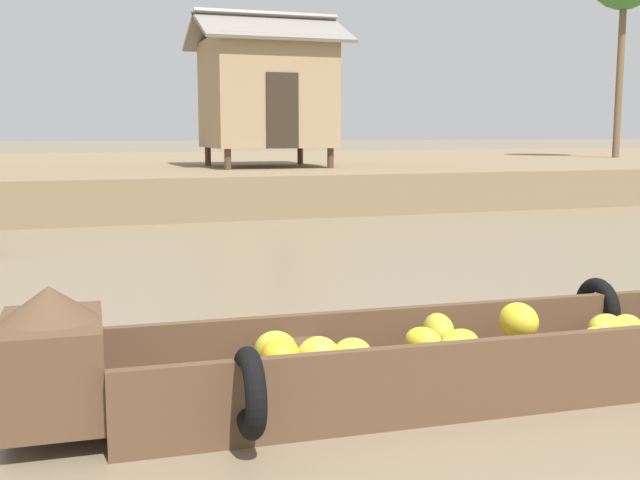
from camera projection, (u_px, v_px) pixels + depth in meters
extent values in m
plane|color=#7A6B51|center=(288.00, 262.00, 10.77)|extent=(300.00, 300.00, 0.00)
cube|color=#7F6B4C|center=(154.00, 174.00, 24.79)|extent=(160.00, 20.00, 0.89)
cube|color=brown|center=(455.00, 385.00, 5.35)|extent=(4.71, 1.26, 0.12)
cube|color=brown|center=(427.00, 331.00, 5.77)|extent=(4.66, 0.29, 0.39)
cube|color=brown|center=(491.00, 369.00, 4.85)|extent=(4.66, 0.29, 0.39)
cube|color=brown|center=(52.00, 368.00, 4.57)|extent=(0.63, 0.92, 0.59)
cone|color=brown|center=(49.00, 303.00, 4.51)|extent=(0.58, 0.58, 0.20)
cube|color=brown|center=(317.00, 358.00, 5.03)|extent=(0.24, 0.95, 0.05)
torus|color=black|center=(597.00, 309.00, 6.32)|extent=(0.14, 0.52, 0.52)
torus|color=black|center=(249.00, 393.00, 4.30)|extent=(0.14, 0.52, 0.52)
ellipsoid|color=gold|center=(276.00, 350.00, 5.08)|extent=(0.38, 0.37, 0.25)
ellipsoid|color=gold|center=(438.00, 331.00, 5.47)|extent=(0.26, 0.35, 0.26)
ellipsoid|color=gold|center=(606.00, 328.00, 5.82)|extent=(0.39, 0.35, 0.21)
ellipsoid|color=yellow|center=(594.00, 344.00, 5.32)|extent=(0.34, 0.31, 0.24)
ellipsoid|color=yellow|center=(352.00, 353.00, 4.94)|extent=(0.31, 0.32, 0.20)
ellipsoid|color=yellow|center=(281.00, 356.00, 4.91)|extent=(0.30, 0.31, 0.24)
ellipsoid|color=yellow|center=(460.00, 347.00, 5.01)|extent=(0.39, 0.35, 0.23)
ellipsoid|color=yellow|center=(423.00, 341.00, 5.22)|extent=(0.30, 0.33, 0.19)
ellipsoid|color=yellow|center=(519.00, 321.00, 5.57)|extent=(0.29, 0.35, 0.27)
ellipsoid|color=yellow|center=(627.00, 327.00, 5.86)|extent=(0.37, 0.39, 0.19)
ellipsoid|color=yellow|center=(319.00, 357.00, 4.87)|extent=(0.34, 0.31, 0.27)
cylinder|color=#4C3826|center=(228.00, 159.00, 18.45)|extent=(0.16, 0.16, 0.50)
cylinder|color=#4C3826|center=(330.00, 158.00, 19.29)|extent=(0.16, 0.16, 0.50)
cylinder|color=#4C3826|center=(208.00, 156.00, 20.80)|extent=(0.16, 0.16, 0.50)
cylinder|color=#4C3826|center=(300.00, 155.00, 21.64)|extent=(0.16, 0.16, 0.50)
cube|color=#9E8460|center=(266.00, 94.00, 19.82)|extent=(3.01, 2.91, 2.71)
cube|color=#2D2319|center=(282.00, 111.00, 18.51)|extent=(0.80, 0.04, 1.80)
cube|color=gray|center=(273.00, 26.00, 18.92)|extent=(3.71, 1.95, 0.87)
cube|color=gray|center=(259.00, 33.00, 20.28)|extent=(3.71, 1.95, 0.87)
cylinder|color=brown|center=(620.00, 73.00, 26.84)|extent=(0.24, 0.24, 5.85)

